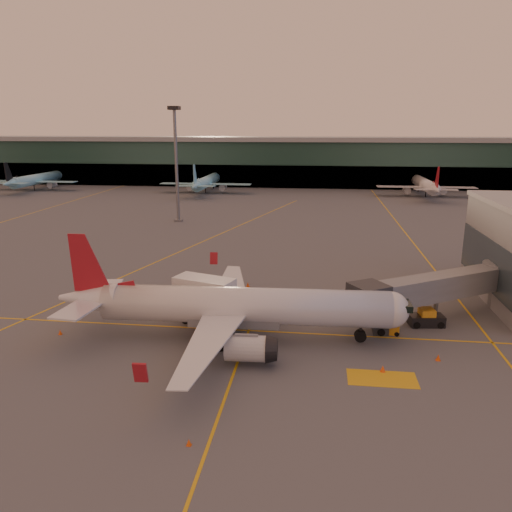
# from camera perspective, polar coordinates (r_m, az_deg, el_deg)

# --- Properties ---
(ground) EXTENTS (600.00, 600.00, 0.00)m
(ground) POSITION_cam_1_polar(r_m,az_deg,el_deg) (50.69, -7.32, -10.38)
(ground) COLOR #4C4F54
(ground) RESTS_ON ground
(taxi_markings) EXTENTS (100.12, 173.00, 0.01)m
(taxi_markings) POSITION_cam_1_polar(r_m,az_deg,el_deg) (93.43, -4.93, 1.37)
(taxi_markings) COLOR gold
(taxi_markings) RESTS_ON ground
(terminal) EXTENTS (400.00, 20.00, 17.60)m
(terminal) POSITION_cam_1_polar(r_m,az_deg,el_deg) (187.00, 3.57, 10.73)
(terminal) COLOR #19382D
(terminal) RESTS_ON ground
(mast_west_near) EXTENTS (2.40, 2.40, 25.60)m
(mast_west_near) POSITION_cam_1_polar(r_m,az_deg,el_deg) (115.13, -9.13, 11.21)
(mast_west_near) COLOR slate
(mast_west_near) RESTS_ON ground
(distant_aircraft_row) EXTENTS (290.00, 34.00, 13.00)m
(distant_aircraft_row) POSITION_cam_1_polar(r_m,az_deg,el_deg) (167.09, -4.28, 7.24)
(distant_aircraft_row) COLOR #89D4E5
(distant_aircraft_row) RESTS_ON ground
(main_airplane) EXTENTS (35.94, 32.35, 10.85)m
(main_airplane) POSITION_cam_1_polar(r_m,az_deg,el_deg) (50.94, -2.64, -5.84)
(main_airplane) COLOR silver
(main_airplane) RESTS_ON ground
(jet_bridge) EXTENTS (21.09, 14.91, 5.52)m
(jet_bridge) POSITION_cam_1_polar(r_m,az_deg,el_deg) (60.16, 20.90, -3.36)
(jet_bridge) COLOR slate
(jet_bridge) RESTS_ON ground
(catering_truck) EXTENTS (7.21, 4.85, 5.16)m
(catering_truck) POSITION_cam_1_polar(r_m,az_deg,el_deg) (55.75, -5.83, -4.72)
(catering_truck) COLOR #AE3018
(catering_truck) RESTS_ON ground
(gpu_cart) EXTENTS (2.24, 1.63, 1.18)m
(gpu_cart) POSITION_cam_1_polar(r_m,az_deg,el_deg) (55.17, 15.04, -7.99)
(gpu_cart) COLOR orange
(gpu_cart) RESTS_ON ground
(pushback_tug) EXTENTS (3.93, 2.46, 1.91)m
(pushback_tug) POSITION_cam_1_polar(r_m,az_deg,el_deg) (58.42, 18.89, -6.80)
(pushback_tug) COLOR black
(pushback_tug) RESTS_ON ground
(cone_nose) EXTENTS (0.47, 0.47, 0.60)m
(cone_nose) POSITION_cam_1_polar(r_m,az_deg,el_deg) (50.69, 20.10, -10.84)
(cone_nose) COLOR #ED4F0C
(cone_nose) RESTS_ON ground
(cone_tail) EXTENTS (0.41, 0.41, 0.52)m
(cone_tail) POSITION_cam_1_polar(r_m,az_deg,el_deg) (57.10, -21.47, -8.10)
(cone_tail) COLOR #ED4F0C
(cone_tail) RESTS_ON ground
(cone_wing_right) EXTENTS (0.38, 0.38, 0.48)m
(cone_wing_right) POSITION_cam_1_polar(r_m,az_deg,el_deg) (36.91, -7.68, -20.35)
(cone_wing_right) COLOR #ED4F0C
(cone_wing_right) RESTS_ON ground
(cone_wing_left) EXTENTS (0.50, 0.50, 0.64)m
(cone_wing_left) POSITION_cam_1_polar(r_m,az_deg,el_deg) (68.32, -0.93, -3.30)
(cone_wing_left) COLOR #ED4F0C
(cone_wing_left) RESTS_ON ground
(cone_fwd) EXTENTS (0.49, 0.49, 0.62)m
(cone_fwd) POSITION_cam_1_polar(r_m,az_deg,el_deg) (47.09, 14.29, -12.38)
(cone_fwd) COLOR #ED4F0C
(cone_fwd) RESTS_ON ground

